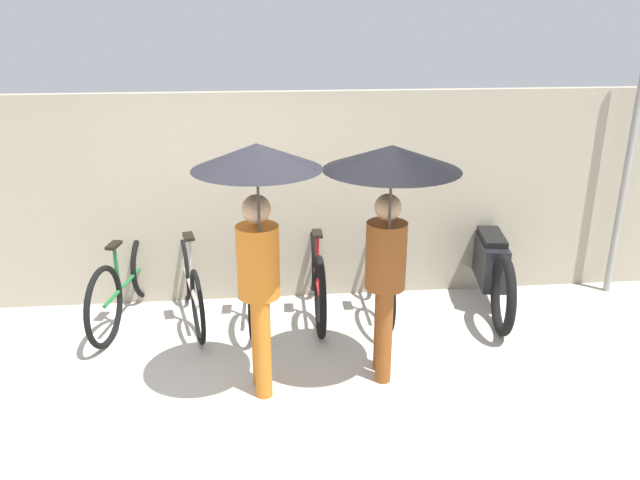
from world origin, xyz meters
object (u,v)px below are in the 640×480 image
Objects in this scene: parked_bicycle_2 at (254,277)px; motorcycle at (489,263)px; parked_bicycle_1 at (190,283)px; pedestrian_leading at (258,208)px; pedestrian_center at (390,199)px; parked_bicycle_3 at (316,273)px; parked_bicycle_4 at (377,272)px; parked_bicycle_0 at (127,281)px.

motorcycle is (2.42, 0.03, 0.05)m from parked_bicycle_2.
pedestrian_leading is at bearing -167.00° from parked_bicycle_1.
pedestrian_leading is 0.98m from pedestrian_center.
motorcycle is at bearing -128.95° from pedestrian_center.
parked_bicycle_3 is 1.06× the size of parked_bicycle_4.
parked_bicycle_2 reaches higher than parked_bicycle_4.
parked_bicycle_3 reaches higher than motorcycle.
pedestrian_leading reaches higher than parked_bicycle_1.
parked_bicycle_4 is (1.86, 0.03, 0.03)m from parked_bicycle_1.
pedestrian_leading reaches higher than pedestrian_center.
parked_bicycle_4 reaches higher than motorcycle.
parked_bicycle_0 is 1.05× the size of parked_bicycle_4.
parked_bicycle_4 is 0.80× the size of motorcycle.
pedestrian_leading is at bearing 160.62° from parked_bicycle_3.
parked_bicycle_1 is 1.24m from parked_bicycle_3.
parked_bicycle_2 is 0.94× the size of parked_bicycle_3.
parked_bicycle_0 is at bearing 90.76° from parked_bicycle_3.
parked_bicycle_0 is 1.24m from parked_bicycle_2.
parked_bicycle_3 is at bearing -89.33° from parked_bicycle_2.
parked_bicycle_2 is at bearing 100.20° from motorcycle.
parked_bicycle_2 is at bearing -46.90° from pedestrian_center.
parked_bicycle_0 is 0.84× the size of motorcycle.
pedestrian_center reaches higher than parked_bicycle_3.
pedestrian_leading is (-0.55, -1.47, 1.15)m from parked_bicycle_3.
parked_bicycle_1 reaches higher than parked_bicycle_0.
parked_bicycle_4 is 1.77m from pedestrian_center.
parked_bicycle_0 reaches higher than motorcycle.
pedestrian_leading is (0.69, -1.41, 1.18)m from parked_bicycle_1.
parked_bicycle_4 is (1.24, -0.04, 0.02)m from parked_bicycle_2.
parked_bicycle_4 is 2.18m from pedestrian_leading.
pedestrian_center is (-0.20, -1.33, 1.16)m from parked_bicycle_4.
pedestrian_center is at bearing -110.30° from parked_bicycle_0.
parked_bicycle_1 reaches higher than parked_bicycle_3.
motorcycle is at bearing -154.68° from pedestrian_leading.
parked_bicycle_2 is (0.62, 0.06, 0.01)m from parked_bicycle_1.
parked_bicycle_3 is 0.62m from parked_bicycle_4.
pedestrian_center is (2.28, -1.37, 1.17)m from parked_bicycle_0.
pedestrian_leading is at bearing -127.91° from parked_bicycle_0.
parked_bicycle_3 is 0.90× the size of pedestrian_leading.
pedestrian_leading is (0.07, -1.48, 1.17)m from parked_bicycle_2.
parked_bicycle_4 is at bearing -91.31° from parked_bicycle_3.
parked_bicycle_1 is at bearing 101.26° from motorcycle.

